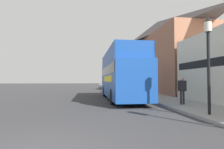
% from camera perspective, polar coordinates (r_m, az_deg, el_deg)
% --- Properties ---
extents(ground_plane, '(144.00, 144.00, 0.00)m').
position_cam_1_polar(ground_plane, '(24.86, -11.17, -5.69)').
color(ground_plane, '#333335').
extents(sidewalk, '(3.17, 108.00, 0.14)m').
position_cam_1_polar(sidewalk, '(22.73, 7.96, -5.89)').
color(sidewalk, gray).
rests_on(sidewalk, ground_plane).
extents(brick_terrace_rear, '(6.00, 21.72, 10.80)m').
position_cam_1_polar(brick_terrace_rear, '(28.14, 14.70, 5.80)').
color(brick_terrace_rear, '#9E664C').
rests_on(brick_terrace_rear, ground_plane).
extents(tour_bus, '(2.63, 9.94, 4.09)m').
position_cam_1_polar(tour_bus, '(15.08, 2.92, -0.96)').
color(tour_bus, '#19479E').
rests_on(tour_bus, ground_plane).
extents(parked_car_ahead_of_bus, '(1.97, 4.00, 1.39)m').
position_cam_1_polar(parked_car_ahead_of_bus, '(23.51, 0.51, -4.34)').
color(parked_car_ahead_of_bus, navy).
rests_on(parked_car_ahead_of_bus, ground_plane).
extents(pedestrian_third, '(0.46, 0.25, 1.74)m').
position_cam_1_polar(pedestrian_third, '(11.92, 21.94, -4.04)').
color(pedestrian_third, '#232328').
rests_on(pedestrian_third, sidewalk).
extents(lamp_post_nearest, '(0.35, 0.35, 4.38)m').
position_cam_1_polar(lamp_post_nearest, '(9.06, 28.90, 8.02)').
color(lamp_post_nearest, black).
rests_on(lamp_post_nearest, sidewalk).
extents(lamp_post_second, '(0.35, 0.35, 5.04)m').
position_cam_1_polar(lamp_post_second, '(15.40, 12.47, 5.34)').
color(lamp_post_second, black).
rests_on(lamp_post_second, sidewalk).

